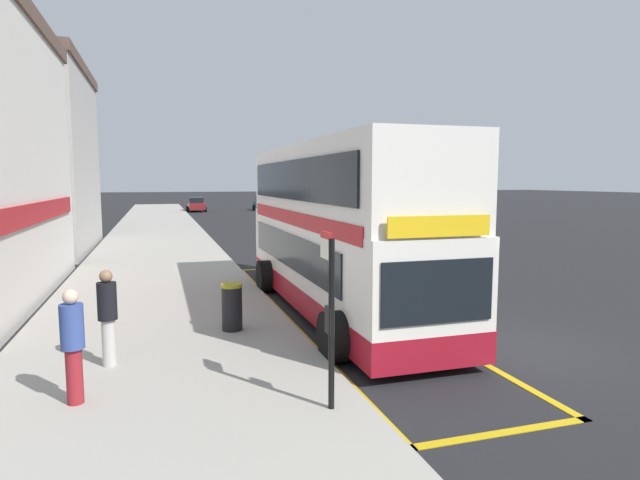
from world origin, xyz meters
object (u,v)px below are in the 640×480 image
parked_car_teal_kerbside (263,204)px  parked_car_maroon_ahead (196,205)px  litter_bin (232,307)px  bus_stop_sign (330,305)px  pedestrian_waiting_near_sign (73,342)px  pedestrian_further_back (108,314)px  parked_car_black_behind (288,210)px  parked_car_maroon_far (330,225)px  double_decker_bus (337,234)px

parked_car_teal_kerbside → parked_car_maroon_ahead: same height
parked_car_maroon_ahead → litter_bin: bearing=87.0°
bus_stop_sign → pedestrian_waiting_near_sign: 3.88m
pedestrian_waiting_near_sign → pedestrian_further_back: pedestrian_further_back is taller
bus_stop_sign → parked_car_black_behind: size_ratio=0.62×
parked_car_maroon_far → parked_car_maroon_ahead: (-5.74, 30.90, 0.00)m
parked_car_maroon_ahead → pedestrian_waiting_near_sign: bearing=84.2°
bus_stop_sign → parked_car_teal_kerbside: bearing=79.9°
pedestrian_waiting_near_sign → parked_car_black_behind: bearing=71.9°
parked_car_black_behind → parked_car_teal_kerbside: 13.55m
parked_car_black_behind → litter_bin: size_ratio=3.97×
parked_car_teal_kerbside → pedestrian_waiting_near_sign: (-13.25, -52.93, 0.30)m
parked_car_teal_kerbside → pedestrian_further_back: pedestrian_further_back is taller
parked_car_maroon_far → pedestrian_waiting_near_sign: pedestrian_waiting_near_sign is taller
parked_car_black_behind → parked_car_maroon_ahead: bearing=121.7°
litter_bin → parked_car_maroon_ahead: bearing=86.9°
parked_car_maroon_ahead → litter_bin: 49.49m
bus_stop_sign → litter_bin: size_ratio=2.45×
parked_car_black_behind → pedestrian_further_back: (-12.54, -37.79, 0.30)m
parked_car_black_behind → parked_car_maroon_ahead: same height
parked_car_teal_kerbside → pedestrian_waiting_near_sign: 54.56m
parked_car_maroon_ahead → parked_car_black_behind: bearing=119.4°
litter_bin → bus_stop_sign: bearing=-79.4°
double_decker_bus → pedestrian_further_back: double_decker_bus is taller
pedestrian_waiting_near_sign → litter_bin: pedestrian_waiting_near_sign is taller
parked_car_teal_kerbside → pedestrian_waiting_near_sign: size_ratio=2.40×
parked_car_black_behind → pedestrian_further_back: pedestrian_further_back is taller
bus_stop_sign → parked_car_teal_kerbside: (9.62, 54.16, -0.88)m
double_decker_bus → parked_car_maroon_ahead: (-0.31, 47.91, -1.26)m
double_decker_bus → litter_bin: double_decker_bus is taller
parked_car_maroon_far → parked_car_teal_kerbside: 31.24m
double_decker_bus → bus_stop_sign: 6.36m
parked_car_maroon_ahead → parked_car_maroon_far: bearing=100.7°
pedestrian_waiting_near_sign → pedestrian_further_back: (0.35, 1.59, 0.01)m
bus_stop_sign → parked_car_maroon_ahead: (1.84, 53.88, -0.88)m
parked_car_maroon_ahead → pedestrian_further_back: bearing=84.4°
parked_car_maroon_far → pedestrian_further_back: (-10.86, -20.16, 0.30)m
parked_car_maroon_ahead → pedestrian_further_back: 51.32m
pedestrian_further_back → parked_car_maroon_ahead: bearing=84.3°
bus_stop_sign → parked_car_teal_kerbside: 55.01m
parked_car_maroon_far → parked_car_black_behind: same height
parked_car_maroon_far → pedestrian_further_back: size_ratio=2.39×
double_decker_bus → pedestrian_waiting_near_sign: bearing=-140.7°
parked_car_teal_kerbside → parked_car_black_behind: bearing=-89.9°
double_decker_bus → parked_car_maroon_far: double_decker_bus is taller
parked_car_maroon_far → parked_car_teal_kerbside: size_ratio=1.00×
double_decker_bus → parked_car_maroon_ahead: double_decker_bus is taller
double_decker_bus → litter_bin: (-2.99, -1.50, -1.39)m
bus_stop_sign → litter_bin: bearing=100.6°
parked_car_black_behind → pedestrian_further_back: 39.82m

